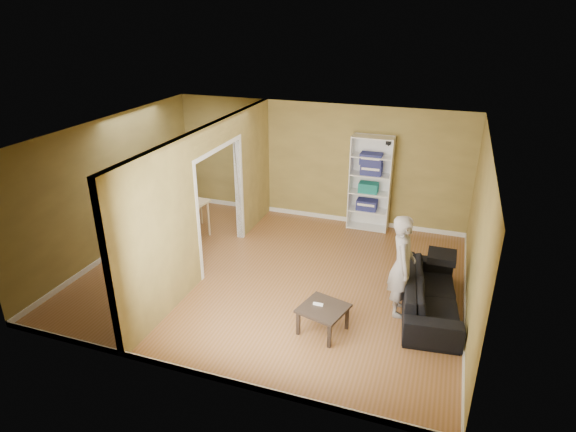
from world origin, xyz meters
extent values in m
plane|color=#93603F|center=(0.00, 0.00, 0.00)|extent=(6.50, 6.50, 0.00)
plane|color=white|center=(0.00, 0.00, 2.60)|extent=(6.50, 6.50, 0.00)
plane|color=#9E8B44|center=(0.00, 2.75, 1.30)|extent=(6.50, 0.00, 6.50)
plane|color=#9E8B44|center=(0.00, -2.75, 1.30)|extent=(6.50, 0.00, 6.50)
plane|color=#9E8B44|center=(-3.25, 0.00, 1.30)|extent=(0.00, 5.50, 5.50)
plane|color=#9E8B44|center=(3.25, 0.00, 1.30)|extent=(0.00, 5.50, 5.50)
cube|color=black|center=(1.50, 2.69, 1.90)|extent=(0.10, 0.10, 0.10)
imported|color=black|center=(2.70, -0.22, 0.40)|extent=(2.21, 1.14, 0.81)
imported|color=slate|center=(2.24, -0.41, 0.96)|extent=(0.78, 0.66, 1.92)
cube|color=white|center=(0.79, 2.56, 1.02)|extent=(0.02, 0.37, 2.03)
cube|color=white|center=(1.63, 2.56, 1.02)|extent=(0.02, 0.37, 2.03)
cube|color=white|center=(1.21, 2.73, 1.02)|extent=(0.86, 0.02, 2.03)
cube|color=white|center=(1.21, 2.56, 0.02)|extent=(0.82, 0.37, 0.02)
cube|color=white|center=(1.21, 2.56, 0.42)|extent=(0.82, 0.37, 0.02)
cube|color=white|center=(1.21, 2.56, 0.82)|extent=(0.82, 0.37, 0.02)
cube|color=white|center=(1.21, 2.56, 1.21)|extent=(0.82, 0.37, 0.02)
cube|color=white|center=(1.21, 2.56, 1.61)|extent=(0.82, 0.37, 0.02)
cube|color=white|center=(1.21, 2.56, 2.01)|extent=(0.82, 0.37, 0.02)
cube|color=#121E49|center=(1.17, 2.56, 0.54)|extent=(0.43, 0.28, 0.22)
cube|color=#148A71|center=(1.18, 2.56, 0.93)|extent=(0.40, 0.26, 0.20)
cube|color=navy|center=(1.21, 2.56, 1.34)|extent=(0.43, 0.28, 0.22)
cube|color=navy|center=(1.19, 2.56, 1.57)|extent=(0.45, 0.29, 0.23)
cube|color=#352A20|center=(1.26, -1.29, 0.40)|extent=(0.63, 0.63, 0.04)
cube|color=#352A20|center=(1.00, -1.55, 0.19)|extent=(0.05, 0.05, 0.38)
cube|color=#352A20|center=(1.52, -1.55, 0.19)|extent=(0.05, 0.05, 0.38)
cube|color=#352A20|center=(1.00, -1.03, 0.19)|extent=(0.05, 0.05, 0.38)
cube|color=#352A20|center=(1.52, -1.03, 0.19)|extent=(0.05, 0.05, 0.38)
cube|color=white|center=(1.17, -1.26, 0.43)|extent=(0.15, 0.04, 0.03)
cube|color=#C4BB85|center=(-2.48, 0.80, 0.77)|extent=(1.27, 0.85, 0.04)
cylinder|color=#C4BB85|center=(-3.06, 0.43, 0.38)|extent=(0.05, 0.05, 0.75)
cylinder|color=#C4BB85|center=(-1.90, 0.43, 0.38)|extent=(0.05, 0.05, 0.75)
cylinder|color=#C4BB85|center=(-3.06, 1.17, 0.38)|extent=(0.05, 0.05, 0.75)
cylinder|color=#C4BB85|center=(-1.90, 1.17, 0.38)|extent=(0.05, 0.05, 0.75)
camera|label=1|loc=(2.69, -6.99, 4.41)|focal=30.00mm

